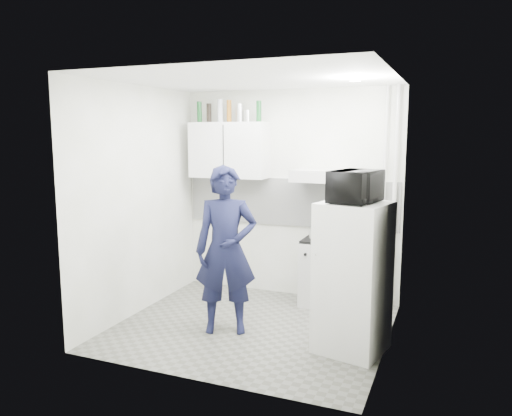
% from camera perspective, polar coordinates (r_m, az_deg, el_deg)
% --- Properties ---
extents(floor, '(2.80, 2.80, 0.00)m').
position_cam_1_polar(floor, '(5.51, -0.50, -13.45)').
color(floor, '#5E5E57').
rests_on(floor, ground).
extents(ceiling, '(2.80, 2.80, 0.00)m').
position_cam_1_polar(ceiling, '(5.13, -0.54, 14.54)').
color(ceiling, white).
rests_on(ceiling, wall_back).
extents(wall_back, '(2.80, 0.00, 2.80)m').
position_cam_1_polar(wall_back, '(6.33, 3.82, 1.60)').
color(wall_back, white).
rests_on(wall_back, floor).
extents(wall_left, '(0.00, 2.60, 2.60)m').
position_cam_1_polar(wall_left, '(5.84, -13.31, 0.81)').
color(wall_left, white).
rests_on(wall_left, floor).
extents(wall_right, '(0.00, 2.60, 2.60)m').
position_cam_1_polar(wall_right, '(4.81, 15.08, -0.88)').
color(wall_right, white).
rests_on(wall_right, floor).
extents(person, '(0.75, 0.63, 1.74)m').
position_cam_1_polar(person, '(5.16, -3.45, -4.82)').
color(person, black).
rests_on(person, floor).
extents(stove, '(0.49, 0.49, 0.78)m').
position_cam_1_polar(stove, '(6.13, 7.65, -7.36)').
color(stove, '#B8B7B3').
rests_on(stove, floor).
extents(fridge, '(0.70, 0.70, 1.43)m').
position_cam_1_polar(fridge, '(4.84, 11.02, -7.80)').
color(fridge, white).
rests_on(fridge, floor).
extents(stove_top, '(0.47, 0.47, 0.03)m').
position_cam_1_polar(stove_top, '(6.03, 7.73, -3.66)').
color(stove_top, black).
rests_on(stove_top, stove).
extents(saucepan, '(0.18, 0.18, 0.10)m').
position_cam_1_polar(saucepan, '(6.05, 6.93, -2.98)').
color(saucepan, silver).
rests_on(saucepan, stove_top).
extents(microwave, '(0.60, 0.46, 0.30)m').
position_cam_1_polar(microwave, '(4.67, 11.32, 2.43)').
color(microwave, black).
rests_on(microwave, fridge).
extents(bottle_a, '(0.06, 0.06, 0.27)m').
position_cam_1_polar(bottle_a, '(6.59, -6.48, 10.84)').
color(bottle_a, '#144C1E').
rests_on(bottle_a, upper_cabinet).
extents(bottle_b, '(0.06, 0.06, 0.24)m').
position_cam_1_polar(bottle_b, '(6.52, -5.39, 10.76)').
color(bottle_b, black).
rests_on(bottle_b, upper_cabinet).
extents(bottle_c, '(0.07, 0.07, 0.29)m').
position_cam_1_polar(bottle_c, '(6.45, -4.11, 11.01)').
color(bottle_c, '#B2B7BC').
rests_on(bottle_c, upper_cabinet).
extents(bottle_d, '(0.06, 0.06, 0.28)m').
position_cam_1_polar(bottle_d, '(6.40, -3.09, 11.00)').
color(bottle_d, brown).
rests_on(bottle_d, upper_cabinet).
extents(canister_a, '(0.09, 0.09, 0.23)m').
position_cam_1_polar(canister_a, '(6.34, -1.89, 10.80)').
color(canister_a, silver).
rests_on(canister_a, upper_cabinet).
extents(canister_b, '(0.08, 0.08, 0.15)m').
position_cam_1_polar(canister_b, '(6.29, -0.98, 10.48)').
color(canister_b, silver).
rests_on(canister_b, upper_cabinet).
extents(bottle_e, '(0.06, 0.06, 0.26)m').
position_cam_1_polar(bottle_e, '(6.24, 0.33, 10.99)').
color(bottle_e, '#144C1E').
rests_on(bottle_e, upper_cabinet).
extents(upper_cabinet, '(1.00, 0.35, 0.70)m').
position_cam_1_polar(upper_cabinet, '(6.40, -3.06, 6.63)').
color(upper_cabinet, white).
rests_on(upper_cabinet, wall_back).
extents(range_hood, '(0.60, 0.50, 0.14)m').
position_cam_1_polar(range_hood, '(5.93, 7.23, 3.71)').
color(range_hood, '#B8B7B3').
rests_on(range_hood, wall_back).
extents(backsplash, '(2.74, 0.03, 0.60)m').
position_cam_1_polar(backsplash, '(6.33, 3.77, 0.69)').
color(backsplash, white).
rests_on(backsplash, wall_back).
extents(pipe_a, '(0.05, 0.05, 2.60)m').
position_cam_1_polar(pipe_a, '(5.97, 15.51, 0.89)').
color(pipe_a, '#B8B7B3').
rests_on(pipe_a, floor).
extents(pipe_b, '(0.04, 0.04, 2.60)m').
position_cam_1_polar(pipe_b, '(5.99, 14.37, 0.96)').
color(pipe_b, '#B8B7B3').
rests_on(pipe_b, floor).
extents(ceiling_spot_fixture, '(0.10, 0.10, 0.02)m').
position_cam_1_polar(ceiling_spot_fixture, '(5.03, 11.28, 14.16)').
color(ceiling_spot_fixture, white).
rests_on(ceiling_spot_fixture, ceiling).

